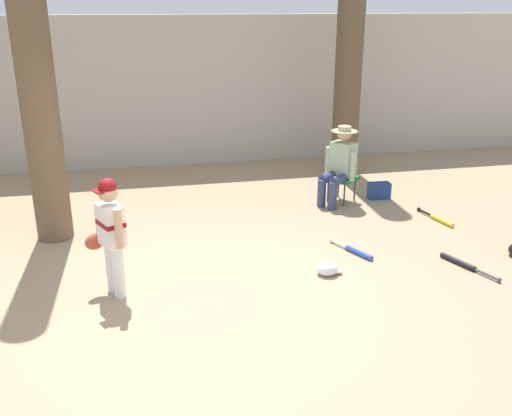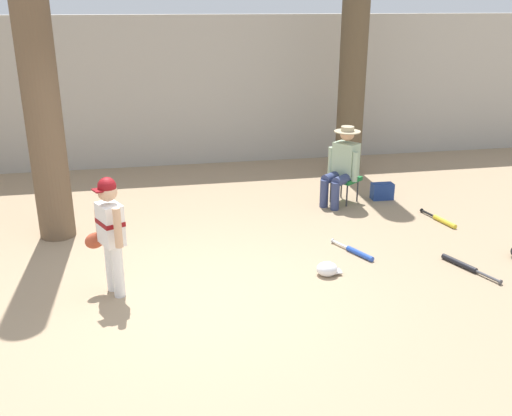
% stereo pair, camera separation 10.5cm
% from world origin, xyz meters
% --- Properties ---
extents(ground_plane, '(60.00, 60.00, 0.00)m').
position_xyz_m(ground_plane, '(0.00, 0.00, 0.00)').
color(ground_plane, '#9E8466').
extents(concrete_back_wall, '(18.00, 0.36, 2.76)m').
position_xyz_m(concrete_back_wall, '(0.00, 5.56, 1.38)').
color(concrete_back_wall, '#ADA89E').
rests_on(concrete_back_wall, ground).
extents(tree_near_player, '(0.66, 0.66, 4.99)m').
position_xyz_m(tree_near_player, '(-1.67, 2.13, 2.17)').
color(tree_near_player, brown).
rests_on(tree_near_player, ground).
extents(tree_behind_spectator, '(0.80, 0.80, 5.04)m').
position_xyz_m(tree_behind_spectator, '(3.19, 4.29, 2.10)').
color(tree_behind_spectator, brown).
rests_on(tree_behind_spectator, ground).
extents(young_ballplayer, '(0.47, 0.54, 1.31)m').
position_xyz_m(young_ballplayer, '(-0.86, 0.35, 0.74)').
color(young_ballplayer, white).
rests_on(young_ballplayer, ground).
extents(folding_stool, '(0.56, 0.56, 0.41)m').
position_xyz_m(folding_stool, '(2.56, 2.71, 0.36)').
color(folding_stool, '#196B2D').
rests_on(folding_stool, ground).
extents(seated_spectator, '(0.65, 0.60, 1.20)m').
position_xyz_m(seated_spectator, '(2.49, 2.65, 0.64)').
color(seated_spectator, navy).
rests_on(seated_spectator, ground).
extents(handbag_beside_stool, '(0.35, 0.19, 0.26)m').
position_xyz_m(handbag_beside_stool, '(3.20, 2.71, 0.13)').
color(handbag_beside_stool, navy).
rests_on(handbag_beside_stool, ground).
extents(bat_blue_youth, '(0.35, 0.67, 0.07)m').
position_xyz_m(bat_blue_youth, '(2.05, 0.77, 0.03)').
color(bat_blue_youth, '#2347AD').
rests_on(bat_blue_youth, ground).
extents(bat_black_composite, '(0.34, 0.79, 0.07)m').
position_xyz_m(bat_black_composite, '(3.16, 0.17, 0.03)').
color(bat_black_composite, black).
rests_on(bat_black_composite, ground).
extents(bat_yellow_trainer, '(0.21, 0.73, 0.07)m').
position_xyz_m(bat_yellow_trainer, '(3.64, 1.58, 0.03)').
color(bat_yellow_trainer, yellow).
rests_on(bat_yellow_trainer, ground).
extents(batting_helmet_white, '(0.29, 0.22, 0.17)m').
position_xyz_m(batting_helmet_white, '(1.52, 0.31, 0.07)').
color(batting_helmet_white, silver).
rests_on(batting_helmet_white, ground).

